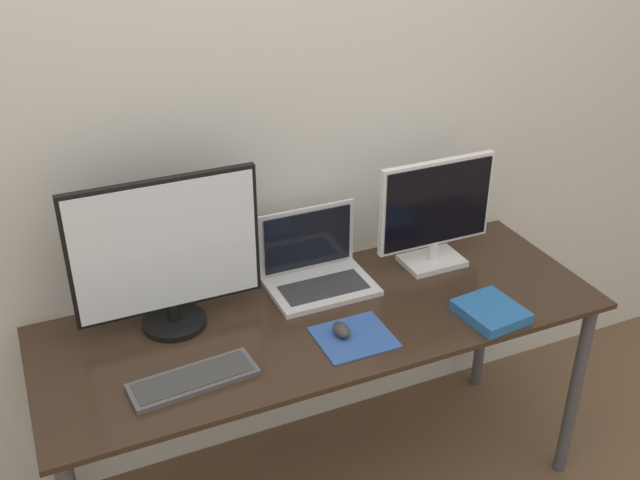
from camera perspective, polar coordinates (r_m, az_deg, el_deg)
The scene contains 9 objects.
wall_back at distance 2.47m, azimuth -3.36°, elevation 8.58°, with size 7.00×0.05×2.50m.
desk at distance 2.42m, azimuth 0.36°, elevation -7.54°, with size 1.79×0.65×0.75m.
monitor_left at distance 2.24m, azimuth -11.60°, elevation -1.08°, with size 0.57×0.20×0.49m.
monitor_right at distance 2.58m, azimuth 8.81°, elevation 2.10°, with size 0.42×0.15×0.39m.
laptop at distance 2.50m, azimuth -0.33°, elevation -2.07°, with size 0.34×0.25×0.25m.
keyboard at distance 2.13m, azimuth -9.61°, elevation -10.43°, with size 0.36×0.15×0.02m.
mousepad at distance 2.27m, azimuth 2.60°, elevation -7.41°, with size 0.22×0.20×0.00m.
mouse at distance 2.27m, azimuth 1.66°, elevation -6.85°, with size 0.05×0.07×0.04m.
book at distance 2.42m, azimuth 12.89°, elevation -5.34°, with size 0.20×0.21×0.03m.
Camera 1 is at (-0.81, -1.46, 2.09)m, focal length 42.00 mm.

